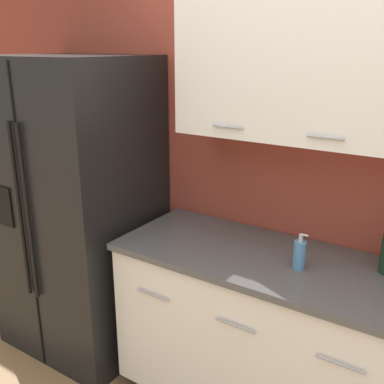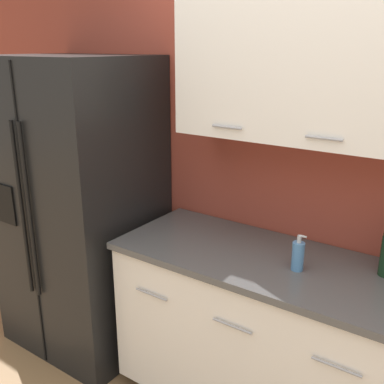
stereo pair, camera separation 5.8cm
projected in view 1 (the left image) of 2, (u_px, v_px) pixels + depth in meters
name	position (u px, v px, depth m)	size (l,w,h in m)	color
wall_back	(339.00, 152.00, 2.19)	(10.00, 0.39, 2.60)	#993D2D
counter_unit	(306.00, 350.00, 2.23)	(1.99, 0.64, 0.93)	black
refrigerator	(77.00, 209.00, 2.83)	(0.91, 0.77, 1.87)	black
soap_dispenser	(299.00, 254.00, 2.06)	(0.06, 0.06, 0.18)	#4C7FB2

